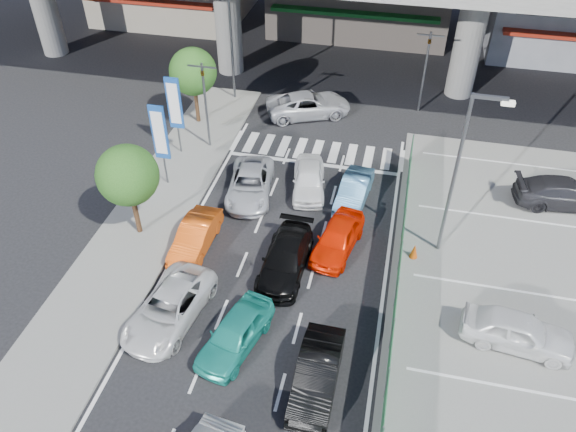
% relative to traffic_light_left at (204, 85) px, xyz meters
% --- Properties ---
extents(ground, '(120.00, 120.00, 0.00)m').
position_rel_traffic_light_left_xyz_m(ground, '(6.20, -12.00, -3.94)').
color(ground, black).
rests_on(ground, ground).
extents(parking_lot, '(12.00, 28.00, 0.06)m').
position_rel_traffic_light_left_xyz_m(parking_lot, '(17.20, -10.00, -3.91)').
color(parking_lot, slate).
rests_on(parking_lot, ground).
extents(sidewalk_left, '(4.00, 30.00, 0.12)m').
position_rel_traffic_light_left_xyz_m(sidewalk_left, '(-0.80, -8.00, -3.88)').
color(sidewalk_left, slate).
rests_on(sidewalk_left, ground).
extents(fence_run, '(0.16, 22.00, 1.80)m').
position_rel_traffic_light_left_xyz_m(fence_run, '(11.50, -11.00, -3.04)').
color(fence_run, '#216035').
rests_on(fence_run, ground).
extents(traffic_light_left, '(1.60, 1.24, 5.20)m').
position_rel_traffic_light_left_xyz_m(traffic_light_left, '(0.00, 0.00, 0.00)').
color(traffic_light_left, '#595B60').
rests_on(traffic_light_left, ground).
extents(traffic_light_right, '(1.60, 1.24, 5.20)m').
position_rel_traffic_light_left_xyz_m(traffic_light_right, '(11.70, 7.00, 0.00)').
color(traffic_light_right, '#595B60').
rests_on(traffic_light_right, ground).
extents(street_lamp_right, '(1.65, 0.22, 8.00)m').
position_rel_traffic_light_left_xyz_m(street_lamp_right, '(13.37, -6.00, 0.83)').
color(street_lamp_right, '#595B60').
rests_on(street_lamp_right, ground).
extents(street_lamp_left, '(1.65, 0.22, 8.00)m').
position_rel_traffic_light_left_xyz_m(street_lamp_left, '(-0.13, 6.00, 0.83)').
color(street_lamp_left, '#595B60').
rests_on(street_lamp_left, ground).
extents(signboard_near, '(0.80, 0.14, 4.70)m').
position_rel_traffic_light_left_xyz_m(signboard_near, '(-1.00, -4.01, -0.87)').
color(signboard_near, '#595B60').
rests_on(signboard_near, ground).
extents(signboard_far, '(0.80, 0.14, 4.70)m').
position_rel_traffic_light_left_xyz_m(signboard_far, '(-1.40, -1.01, -0.87)').
color(signboard_far, '#595B60').
rests_on(signboard_far, ground).
extents(tree_near, '(2.80, 2.80, 4.80)m').
position_rel_traffic_light_left_xyz_m(tree_near, '(-0.80, -8.00, -0.55)').
color(tree_near, '#382314').
rests_on(tree_near, ground).
extents(tree_far, '(2.80, 2.80, 4.80)m').
position_rel_traffic_light_left_xyz_m(tree_far, '(-1.60, 2.50, -0.55)').
color(tree_far, '#382314').
rests_on(tree_far, ground).
extents(sedan_white_mid_left, '(2.90, 5.10, 1.34)m').
position_rel_traffic_light_left_xyz_m(sedan_white_mid_left, '(2.67, -12.66, -3.27)').
color(sedan_white_mid_left, silver).
rests_on(sedan_white_mid_left, ground).
extents(taxi_teal_mid, '(2.60, 4.33, 1.38)m').
position_rel_traffic_light_left_xyz_m(taxi_teal_mid, '(5.63, -13.32, -3.25)').
color(taxi_teal_mid, teal).
rests_on(taxi_teal_mid, ground).
extents(hatch_black_mid_right, '(1.49, 4.20, 1.38)m').
position_rel_traffic_light_left_xyz_m(hatch_black_mid_right, '(9.03, -14.44, -3.25)').
color(hatch_black_mid_right, black).
rests_on(hatch_black_mid_right, ground).
extents(taxi_orange_left, '(1.47, 3.96, 1.30)m').
position_rel_traffic_light_left_xyz_m(taxi_orange_left, '(2.19, -8.34, -3.29)').
color(taxi_orange_left, '#F05611').
rests_on(taxi_orange_left, ground).
extents(sedan_black_mid, '(1.97, 4.66, 1.34)m').
position_rel_traffic_light_left_xyz_m(sedan_black_mid, '(6.59, -8.88, -3.26)').
color(sedan_black_mid, black).
rests_on(sedan_black_mid, ground).
extents(taxi_orange_right, '(2.37, 4.29, 1.38)m').
position_rel_traffic_light_left_xyz_m(taxi_orange_right, '(8.62, -7.03, -3.25)').
color(taxi_orange_right, '#F52202').
rests_on(taxi_orange_right, ground).
extents(wagon_silver_front_left, '(2.85, 4.97, 1.30)m').
position_rel_traffic_light_left_xyz_m(wagon_silver_front_left, '(3.56, -3.88, -3.28)').
color(wagon_silver_front_left, '#B7BAC0').
rests_on(wagon_silver_front_left, ground).
extents(sedan_white_front_mid, '(2.32, 4.27, 1.38)m').
position_rel_traffic_light_left_xyz_m(sedan_white_front_mid, '(6.44, -2.82, -3.25)').
color(sedan_white_front_mid, white).
rests_on(sedan_white_front_mid, ground).
extents(kei_truck_front_right, '(1.73, 3.98, 1.27)m').
position_rel_traffic_light_left_xyz_m(kei_truck_front_right, '(8.87, -3.24, -3.30)').
color(kei_truck_front_right, '#528EBA').
rests_on(kei_truck_front_right, ground).
extents(crossing_wagon_silver, '(5.79, 4.35, 1.46)m').
position_rel_traffic_light_left_xyz_m(crossing_wagon_silver, '(4.90, 4.92, -3.20)').
color(crossing_wagon_silver, '#AFB0B8').
rests_on(crossing_wagon_silver, ground).
extents(parked_sedan_white, '(4.44, 2.23, 1.45)m').
position_rel_traffic_light_left_xyz_m(parked_sedan_white, '(16.21, -10.88, -3.15)').
color(parked_sedan_white, silver).
rests_on(parked_sedan_white, parking_lot).
extents(parked_sedan_dgrey, '(5.10, 2.58, 1.42)m').
position_rel_traffic_light_left_xyz_m(parked_sedan_dgrey, '(19.24, -1.24, -3.17)').
color(parked_sedan_dgrey, '#29282D').
rests_on(parked_sedan_dgrey, parking_lot).
extents(traffic_cone, '(0.45, 0.45, 0.74)m').
position_rel_traffic_light_left_xyz_m(traffic_cone, '(12.11, -6.84, -3.51)').
color(traffic_cone, '#D44C0B').
rests_on(traffic_cone, parking_lot).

